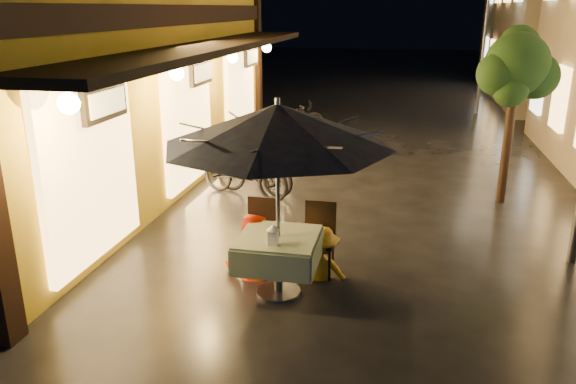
% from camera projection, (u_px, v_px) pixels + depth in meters
% --- Properties ---
extents(ground, '(90.00, 90.00, 0.00)m').
position_uv_depth(ground, '(345.00, 310.00, 6.68)').
color(ground, black).
rests_on(ground, ground).
extents(street_tree, '(1.43, 1.20, 3.15)m').
position_uv_depth(street_tree, '(517.00, 69.00, 9.66)').
color(street_tree, black).
rests_on(street_tree, ground).
extents(streetlamp_far, '(0.36, 0.36, 4.23)m').
position_uv_depth(streetlamp_far, '(486.00, 24.00, 18.22)').
color(streetlamp_far, '#59595E').
rests_on(streetlamp_far, ground).
extents(cafe_table, '(0.99, 0.99, 0.78)m').
position_uv_depth(cafe_table, '(278.00, 250.00, 6.90)').
color(cafe_table, '#59595E').
rests_on(cafe_table, ground).
extents(patio_umbrella, '(2.73, 2.73, 2.46)m').
position_uv_depth(patio_umbrella, '(277.00, 125.00, 6.41)').
color(patio_umbrella, '#59595E').
rests_on(patio_umbrella, ground).
extents(cafe_chair_left, '(0.42, 0.42, 0.97)m').
position_uv_depth(cafe_chair_left, '(261.00, 230.00, 7.67)').
color(cafe_chair_left, black).
rests_on(cafe_chair_left, ground).
extents(cafe_chair_right, '(0.42, 0.42, 0.97)m').
position_uv_depth(cafe_chair_right, '(319.00, 234.00, 7.52)').
color(cafe_chair_right, black).
rests_on(cafe_chair_right, ground).
extents(table_lantern, '(0.16, 0.16, 0.25)m').
position_uv_depth(table_lantern, '(273.00, 234.00, 6.55)').
color(table_lantern, white).
rests_on(table_lantern, cafe_table).
extents(person_orange, '(0.81, 0.63, 1.64)m').
position_uv_depth(person_orange, '(251.00, 216.00, 7.38)').
color(person_orange, '#F02B00').
rests_on(person_orange, ground).
extents(person_yellow, '(0.95, 0.64, 1.37)m').
position_uv_depth(person_yellow, '(321.00, 229.00, 7.32)').
color(person_yellow, '#FFAE17').
rests_on(person_yellow, ground).
extents(bicycle_0, '(2.02, 1.25, 1.00)m').
position_uv_depth(bicycle_0, '(245.00, 171.00, 10.57)').
color(bicycle_0, black).
rests_on(bicycle_0, ground).
extents(bicycle_1, '(1.72, 0.84, 1.00)m').
position_uv_depth(bicycle_1, '(254.00, 169.00, 10.68)').
color(bicycle_1, black).
rests_on(bicycle_1, ground).
extents(bicycle_2, '(1.81, 0.82, 0.92)m').
position_uv_depth(bicycle_2, '(270.00, 153.00, 12.06)').
color(bicycle_2, black).
rests_on(bicycle_2, ground).
extents(bicycle_3, '(1.67, 1.09, 0.98)m').
position_uv_depth(bicycle_3, '(255.00, 142.00, 12.91)').
color(bicycle_3, black).
rests_on(bicycle_3, ground).
extents(bicycle_4, '(1.97, 1.04, 0.98)m').
position_uv_depth(bicycle_4, '(268.00, 129.00, 14.30)').
color(bicycle_4, black).
rests_on(bicycle_4, ground).
extents(bicycle_5, '(1.86, 1.05, 1.08)m').
position_uv_depth(bicycle_5, '(287.00, 125.00, 14.45)').
color(bicycle_5, black).
rests_on(bicycle_5, ground).
extents(bicycle_6, '(1.78, 1.07, 0.88)m').
position_uv_depth(bicycle_6, '(295.00, 117.00, 16.09)').
color(bicycle_6, black).
rests_on(bicycle_6, ground).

